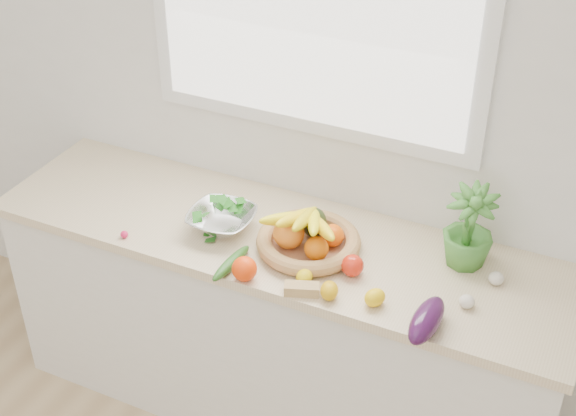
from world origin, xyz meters
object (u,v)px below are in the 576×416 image
at_px(apple, 353,266).
at_px(colander_with_spinach, 222,216).
at_px(fruit_basket, 308,237).
at_px(eggplant, 426,320).
at_px(potted_herb, 469,228).
at_px(cucumber, 231,263).

height_order(apple, colander_with_spinach, colander_with_spinach).
height_order(fruit_basket, colander_with_spinach, fruit_basket).
height_order(apple, fruit_basket, fruit_basket).
height_order(eggplant, potted_herb, potted_herb).
bearing_deg(potted_herb, colander_with_spinach, -167.35).
distance_m(apple, colander_with_spinach, 0.54).
relative_size(apple, eggplant, 0.34).
bearing_deg(potted_herb, apple, -144.90).
xyz_separation_m(eggplant, fruit_basket, (-0.52, 0.24, 0.01)).
height_order(apple, potted_herb, potted_herb).
xyz_separation_m(fruit_basket, colander_with_spinach, (-0.34, -0.03, 0.01)).
height_order(potted_herb, fruit_basket, potted_herb).
xyz_separation_m(cucumber, fruit_basket, (0.20, 0.22, 0.03)).
relative_size(eggplant, potted_herb, 0.72).
xyz_separation_m(potted_herb, colander_with_spinach, (-0.87, -0.20, -0.08)).
bearing_deg(colander_with_spinach, fruit_basket, 5.38).
distance_m(apple, eggplant, 0.36).
distance_m(potted_herb, fruit_basket, 0.57).
xyz_separation_m(cucumber, potted_herb, (0.73, 0.38, 0.13)).
relative_size(apple, potted_herb, 0.25).
bearing_deg(apple, cucumber, -159.82).
bearing_deg(cucumber, colander_with_spinach, 126.89).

